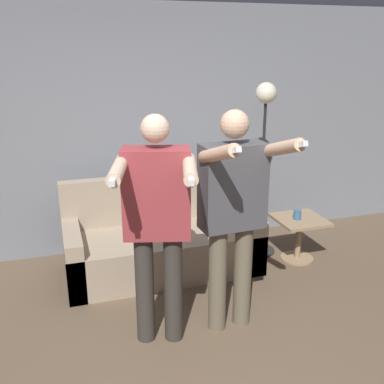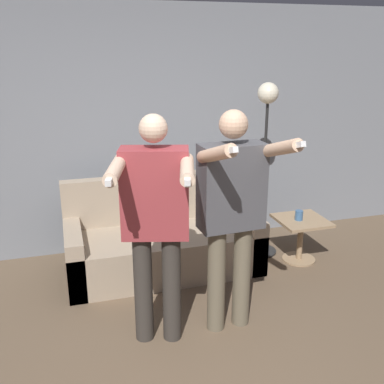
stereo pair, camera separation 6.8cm
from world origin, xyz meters
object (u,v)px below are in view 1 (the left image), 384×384
(cup, at_px, (297,215))
(couch, at_px, (162,243))
(person_left, at_px, (157,217))
(person_right, at_px, (233,207))
(cat, at_px, (170,167))
(side_table, at_px, (299,230))
(floor_lamp, at_px, (264,135))

(cup, bearing_deg, couch, 170.09)
(person_left, xyz_separation_m, person_right, (0.58, 0.00, 0.01))
(person_left, bearing_deg, cup, 43.52)
(couch, distance_m, person_left, 1.38)
(couch, xyz_separation_m, cat, (0.18, 0.30, 0.70))
(cat, xyz_separation_m, side_table, (1.25, -0.54, -0.65))
(person_right, relative_size, floor_lamp, 0.95)
(couch, xyz_separation_m, cup, (1.38, -0.24, 0.23))
(person_left, bearing_deg, couch, 90.88)
(person_right, xyz_separation_m, floor_lamp, (0.83, 1.20, 0.28))
(couch, xyz_separation_m, floor_lamp, (1.12, 0.07, 1.02))
(floor_lamp, bearing_deg, side_table, -43.76)
(person_right, xyz_separation_m, side_table, (1.14, 0.90, -0.69))
(person_left, height_order, side_table, person_left)
(couch, distance_m, cat, 0.79)
(couch, distance_m, floor_lamp, 1.51)
(person_left, bearing_deg, side_table, 43.20)
(floor_lamp, bearing_deg, person_left, -139.63)
(cup, bearing_deg, person_right, -140.96)
(person_left, relative_size, cat, 4.11)
(side_table, bearing_deg, cat, 156.74)
(cat, distance_m, side_table, 1.50)
(person_left, relative_size, cup, 17.29)
(cat, relative_size, cup, 4.20)
(cat, bearing_deg, couch, -120.68)
(cat, height_order, side_table, cat)
(cat, bearing_deg, side_table, -23.26)
(cat, relative_size, floor_lamp, 0.23)
(person_left, distance_m, person_right, 0.58)
(person_left, xyz_separation_m, side_table, (1.72, 0.90, -0.68))
(cat, height_order, cup, cat)
(person_left, relative_size, side_table, 3.52)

